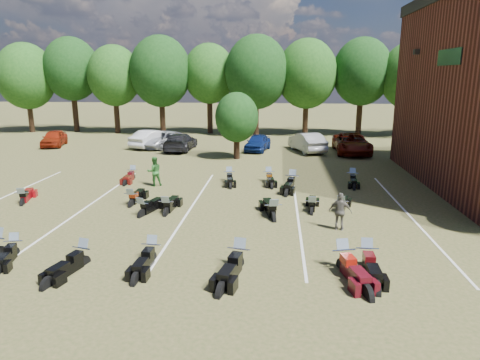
# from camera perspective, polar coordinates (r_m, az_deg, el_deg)

# --- Properties ---
(ground) EXTENTS (160.00, 160.00, 0.00)m
(ground) POSITION_cam_1_polar(r_m,az_deg,el_deg) (17.14, 1.30, -7.16)
(ground) COLOR brown
(ground) RESTS_ON ground
(car_0) EXTENTS (2.61, 4.39, 1.40)m
(car_0) POSITION_cam_1_polar(r_m,az_deg,el_deg) (41.28, -23.54, 5.13)
(car_0) COLOR maroon
(car_0) RESTS_ON ground
(car_1) EXTENTS (3.26, 4.88, 1.52)m
(car_1) POSITION_cam_1_polar(r_m,az_deg,el_deg) (37.99, -11.55, 5.43)
(car_1) COLOR silver
(car_1) RESTS_ON ground
(car_2) EXTENTS (4.09, 5.44, 1.37)m
(car_2) POSITION_cam_1_polar(r_m,az_deg,el_deg) (37.79, -10.33, 5.33)
(car_2) COLOR #909398
(car_2) RESTS_ON ground
(car_3) EXTENTS (2.21, 4.99, 1.42)m
(car_3) POSITION_cam_1_polar(r_m,az_deg,el_deg) (36.08, -7.93, 5.07)
(car_3) COLOR black
(car_3) RESTS_ON ground
(car_4) EXTENTS (2.34, 4.22, 1.36)m
(car_4) POSITION_cam_1_polar(r_m,az_deg,el_deg) (35.54, 2.38, 5.00)
(car_4) COLOR navy
(car_4) RESTS_ON ground
(car_5) EXTENTS (3.08, 5.05, 1.57)m
(car_5) POSITION_cam_1_polar(r_m,az_deg,el_deg) (35.55, 8.93, 5.02)
(car_5) COLOR #ADADA8
(car_5) RESTS_ON ground
(car_6) EXTENTS (2.69, 5.73, 1.59)m
(car_6) POSITION_cam_1_polar(r_m,az_deg,el_deg) (35.57, 14.70, 4.76)
(car_6) COLOR #560E04
(car_6) RESTS_ON ground
(car_7) EXTENTS (2.65, 4.88, 1.34)m
(car_7) POSITION_cam_1_polar(r_m,az_deg,el_deg) (37.51, 25.07, 4.16)
(car_7) COLOR #3F3E44
(car_7) RESTS_ON ground
(person_green) EXTENTS (1.02, 0.93, 1.68)m
(person_green) POSITION_cam_1_polar(r_m,az_deg,el_deg) (24.61, -11.35, 1.14)
(person_green) COLOR #286526
(person_green) RESTS_ON ground
(person_grey) EXTENTS (0.99, 0.61, 1.57)m
(person_grey) POSITION_cam_1_polar(r_m,az_deg,el_deg) (17.74, 13.23, -4.12)
(person_grey) COLOR #59544C
(person_grey) RESTS_ON ground
(motorcycle_0) EXTENTS (1.08, 2.12, 1.13)m
(motorcycle_0) POSITION_cam_1_polar(r_m,az_deg,el_deg) (17.07, -27.77, -8.93)
(motorcycle_0) COLOR black
(motorcycle_0) RESTS_ON ground
(motorcycle_1) EXTENTS (1.21, 2.34, 1.25)m
(motorcycle_1) POSITION_cam_1_polar(r_m,az_deg,el_deg) (15.39, -20.18, -10.59)
(motorcycle_1) COLOR black
(motorcycle_1) RESTS_ON ground
(motorcycle_3) EXTENTS (0.76, 2.22, 1.22)m
(motorcycle_3) POSITION_cam_1_polar(r_m,az_deg,el_deg) (15.08, -11.65, -10.50)
(motorcycle_3) COLOR black
(motorcycle_3) RESTS_ON ground
(motorcycle_4) EXTENTS (1.28, 2.59, 1.39)m
(motorcycle_4) POSITION_cam_1_polar(r_m,az_deg,el_deg) (14.27, -0.15, -11.65)
(motorcycle_4) COLOR black
(motorcycle_4) RESTS_ON ground
(motorcycle_5) EXTENTS (0.79, 2.38, 1.32)m
(motorcycle_5) POSITION_cam_1_polar(r_m,az_deg,el_deg) (14.96, 16.44, -11.01)
(motorcycle_5) COLOR black
(motorcycle_5) RESTS_ON ground
(motorcycle_6) EXTENTS (1.40, 2.63, 1.40)m
(motorcycle_6) POSITION_cam_1_polar(r_m,az_deg,el_deg) (14.56, 13.49, -11.53)
(motorcycle_6) COLOR #440911
(motorcycle_6) RESTS_ON ground
(motorcycle_7) EXTENTS (1.27, 2.27, 1.21)m
(motorcycle_7) POSITION_cam_1_polar(r_m,az_deg,el_deg) (23.38, -26.96, -2.93)
(motorcycle_7) COLOR maroon
(motorcycle_7) RESTS_ON ground
(motorcycle_8) EXTENTS (0.78, 2.25, 1.24)m
(motorcycle_8) POSITION_cam_1_polar(r_m,az_deg,el_deg) (21.27, -14.25, -3.38)
(motorcycle_8) COLOR black
(motorcycle_8) RESTS_ON ground
(motorcycle_9) EXTENTS (1.29, 2.34, 1.25)m
(motorcycle_9) POSITION_cam_1_polar(r_m,az_deg,el_deg) (19.65, -12.89, -4.73)
(motorcycle_9) COLOR black
(motorcycle_9) RESTS_ON ground
(motorcycle_10) EXTENTS (0.81, 2.27, 1.25)m
(motorcycle_10) POSITION_cam_1_polar(r_m,az_deg,el_deg) (19.64, -9.78, -4.59)
(motorcycle_10) COLOR black
(motorcycle_10) RESTS_ON ground
(motorcycle_11) EXTENTS (0.89, 2.18, 1.18)m
(motorcycle_11) POSITION_cam_1_polar(r_m,az_deg,el_deg) (19.79, 9.53, -4.44)
(motorcycle_11) COLOR black
(motorcycle_11) RESTS_ON ground
(motorcycle_12) EXTENTS (1.26, 2.56, 1.37)m
(motorcycle_12) POSITION_cam_1_polar(r_m,az_deg,el_deg) (18.75, 4.44, -5.32)
(motorcycle_12) COLOR black
(motorcycle_12) RESTS_ON ground
(motorcycle_13) EXTENTS (1.25, 2.29, 1.22)m
(motorcycle_13) POSITION_cam_1_polar(r_m,az_deg,el_deg) (20.04, 13.25, -4.38)
(motorcycle_13) COLOR black
(motorcycle_13) RESTS_ON ground
(motorcycle_14) EXTENTS (0.72, 2.09, 1.16)m
(motorcycle_14) POSITION_cam_1_polar(r_m,az_deg,el_deg) (26.70, -14.08, 0.13)
(motorcycle_14) COLOR #4E0D0B
(motorcycle_14) RESTS_ON ground
(motorcycle_17) EXTENTS (0.96, 2.23, 1.21)m
(motorcycle_17) POSITION_cam_1_polar(r_m,az_deg,el_deg) (25.35, 3.82, -0.20)
(motorcycle_17) COLOR black
(motorcycle_17) RESTS_ON ground
(motorcycle_18) EXTENTS (1.01, 2.24, 1.20)m
(motorcycle_18) POSITION_cam_1_polar(r_m,az_deg,el_deg) (25.33, -1.44, -0.19)
(motorcycle_18) COLOR black
(motorcycle_18) RESTS_ON ground
(motorcycle_19) EXTENTS (0.88, 2.18, 1.19)m
(motorcycle_19) POSITION_cam_1_polar(r_m,az_deg,el_deg) (25.87, 14.71, -0.35)
(motorcycle_19) COLOR black
(motorcycle_19) RESTS_ON ground
(motorcycle_20) EXTENTS (1.24, 2.58, 1.38)m
(motorcycle_20) POSITION_cam_1_polar(r_m,az_deg,el_deg) (24.17, 6.94, -0.97)
(motorcycle_20) COLOR black
(motorcycle_20) RESTS_ON ground
(tree_line) EXTENTS (56.00, 6.00, 9.79)m
(tree_line) POSITION_cam_1_polar(r_m,az_deg,el_deg) (45.01, 2.53, 14.06)
(tree_line) COLOR black
(tree_line) RESTS_ON ground
(young_tree_midfield) EXTENTS (3.20, 3.20, 4.70)m
(young_tree_midfield) POSITION_cam_1_polar(r_m,az_deg,el_deg) (31.76, -0.45, 8.35)
(young_tree_midfield) COLOR black
(young_tree_midfield) RESTS_ON ground
(parking_lines) EXTENTS (20.10, 14.00, 0.01)m
(parking_lines) POSITION_cam_1_polar(r_m,az_deg,el_deg) (20.34, -6.62, -3.81)
(parking_lines) COLOR silver
(parking_lines) RESTS_ON ground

